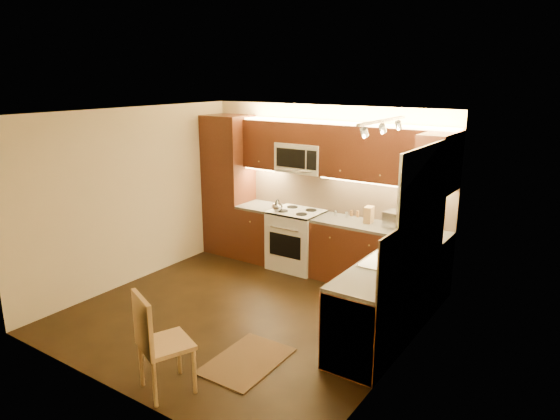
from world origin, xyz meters
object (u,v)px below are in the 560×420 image
Objects in this scene: toaster_oven at (399,220)px; soap_bottle at (431,237)px; stove at (297,239)px; kettle at (277,205)px; dining_chair at (166,342)px; microwave at (302,158)px; knife_block at (369,215)px; sink at (394,253)px.

toaster_oven is 0.75m from soap_bottle.
stove is 2.28m from soap_bottle.
toaster_oven is (1.81, 0.30, -0.01)m from kettle.
stove is 3.44m from dining_chair.
dining_chair is at bearing -123.34° from soap_bottle.
microwave reaches higher than stove.
dining_chair is (0.68, -3.38, 0.05)m from stove.
kettle is 2.41m from soap_bottle.
stove is at bearing -90.00° from microwave.
toaster_oven reaches higher than kettle.
microwave reaches higher than knife_block.
toaster_oven reaches higher than dining_chair.
kettle is 0.19× the size of dining_chair.
knife_block reaches higher than kettle.
soap_bottle is at bearing -29.53° from toaster_oven.
toaster_oven is 0.36× the size of dining_chair.
microwave is (0.00, 0.14, 1.26)m from stove.
microwave is at bearing -173.44° from toaster_oven.
toaster_oven reaches higher than stove.
sink is at bearing -29.36° from stove.
microwave is 1.74m from toaster_oven.
sink is 1.28m from toaster_oven.
stove is 2.49× the size of toaster_oven.
soap_bottle is at bearing -9.71° from stove.
kettle is (-0.22, -0.35, -0.70)m from microwave.
stove is 1.28m from knife_block.
microwave is at bearing 171.79° from knife_block.
soap_bottle is (0.59, -0.46, -0.01)m from toaster_oven.
kettle is at bearing 157.60° from sink.
dining_chair is at bearing -79.07° from microwave.
sink is 4.07× the size of soap_bottle.
knife_block is at bearing 125.20° from sink.
kettle is at bearing 129.09° from dining_chair.
dining_chair is at bearing -103.51° from knife_block.
toaster_oven reaches higher than sink.
sink is (2.00, -1.26, -0.74)m from microwave.
microwave is 2.05× the size of toaster_oven.
sink is 3.70× the size of knife_block.
toaster_oven is at bearing -6.03° from knife_block.
kettle is at bearing -173.53° from knife_block.
knife_block is 3.53m from dining_chair.
stove is 1.68m from toaster_oven.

